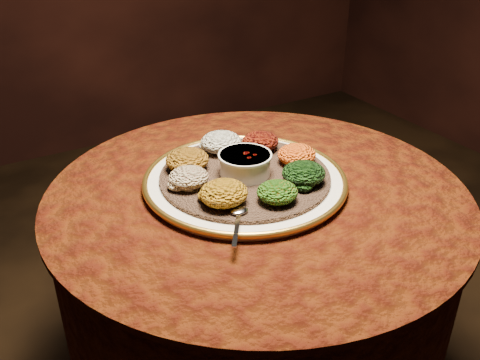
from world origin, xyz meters
TOP-DOWN VIEW (x-y plane):
  - table at (0.00, 0.00)m, footprint 0.96×0.96m
  - platter at (-0.01, 0.03)m, footprint 0.59×0.59m
  - injera at (-0.01, 0.03)m, footprint 0.47×0.47m
  - stew_bowl at (-0.01, 0.03)m, footprint 0.12×0.12m
  - spoon at (-0.11, -0.11)m, footprint 0.09×0.12m
  - portion_ayib at (-0.00, 0.17)m, footprint 0.10×0.10m
  - portion_kitfo at (0.09, 0.13)m, footprint 0.09×0.09m
  - portion_tikil at (0.12, 0.02)m, footprint 0.09×0.09m
  - portion_gomen at (0.08, -0.06)m, footprint 0.10×0.09m
  - portion_mixveg at (-0.01, -0.10)m, footprint 0.09×0.08m
  - portion_kik at (-0.12, -0.05)m, footprint 0.10×0.10m
  - portion_timatim at (-0.15, 0.05)m, footprint 0.09×0.08m
  - portion_shiro at (-0.11, 0.12)m, footprint 0.10×0.10m

SIDE VIEW (x-z plane):
  - table at x=0.00m, z-range 0.19..0.92m
  - platter at x=-0.01m, z-range 0.73..0.76m
  - injera at x=-0.01m, z-range 0.75..0.76m
  - spoon at x=-0.11m, z-range 0.76..0.77m
  - portion_mixveg at x=-0.01m, z-range 0.76..0.80m
  - portion_timatim at x=-0.15m, z-range 0.76..0.80m
  - portion_tikil at x=0.12m, z-range 0.76..0.81m
  - portion_kitfo at x=0.09m, z-range 0.76..0.81m
  - portion_gomen at x=0.08m, z-range 0.76..0.81m
  - portion_shiro at x=-0.11m, z-range 0.76..0.81m
  - portion_ayib at x=0.00m, z-range 0.76..0.81m
  - portion_kik at x=-0.12m, z-range 0.76..0.81m
  - stew_bowl at x=-0.01m, z-range 0.77..0.82m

